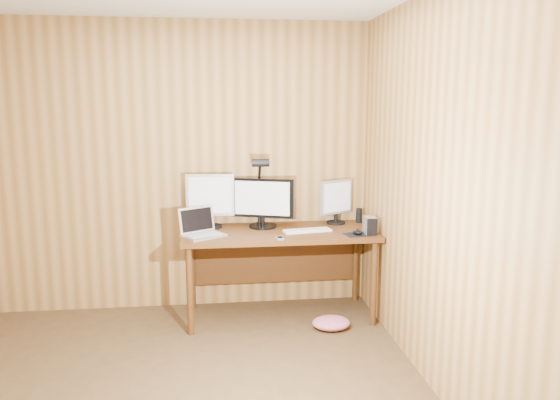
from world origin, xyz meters
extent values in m
plane|color=#AB7A3E|center=(0.00, 2.00, 1.25)|extent=(4.00, 0.00, 4.00)
plane|color=#AB7A3E|center=(1.75, 0.00, 1.25)|extent=(0.00, 4.00, 4.00)
cube|color=#4E2B10|center=(0.93, 1.63, 0.73)|extent=(1.60, 0.70, 0.04)
cube|color=#4E2B10|center=(0.93, 1.95, 0.45)|extent=(1.48, 0.02, 0.51)
cylinder|color=#4E2B10|center=(0.19, 1.34, 0.35)|extent=(0.05, 0.05, 0.71)
cylinder|color=#4E2B10|center=(0.19, 1.92, 0.35)|extent=(0.05, 0.05, 0.71)
cylinder|color=#4E2B10|center=(1.67, 1.34, 0.35)|extent=(0.05, 0.05, 0.71)
cylinder|color=#4E2B10|center=(1.67, 1.92, 0.35)|extent=(0.05, 0.05, 0.71)
cylinder|color=black|center=(0.80, 1.78, 0.76)|extent=(0.24, 0.24, 0.02)
cylinder|color=black|center=(0.80, 1.78, 0.80)|extent=(0.04, 0.04, 0.07)
cube|color=black|center=(0.80, 1.78, 1.01)|extent=(0.52, 0.21, 0.33)
cube|color=silver|center=(0.80, 1.76, 1.01)|extent=(0.45, 0.16, 0.29)
cylinder|color=black|center=(0.36, 1.82, 0.76)|extent=(0.19, 0.19, 0.02)
cylinder|color=black|center=(0.36, 1.82, 0.81)|extent=(0.04, 0.04, 0.09)
cube|color=#B8B9BD|center=(0.36, 1.82, 1.03)|extent=(0.41, 0.08, 0.35)
cube|color=silver|center=(0.36, 1.80, 1.03)|extent=(0.36, 0.04, 0.30)
cylinder|color=black|center=(1.46, 1.84, 0.76)|extent=(0.16, 0.16, 0.02)
cylinder|color=black|center=(1.46, 1.84, 0.81)|extent=(0.03, 0.03, 0.07)
cube|color=#B8B9BD|center=(1.46, 1.84, 0.99)|extent=(0.31, 0.19, 0.30)
cube|color=silver|center=(1.47, 1.82, 0.99)|extent=(0.26, 0.15, 0.25)
cube|color=silver|center=(0.31, 1.50, 0.76)|extent=(0.38, 0.35, 0.02)
cube|color=silver|center=(0.25, 1.59, 0.87)|extent=(0.29, 0.21, 0.21)
cube|color=black|center=(0.25, 1.59, 0.87)|extent=(0.25, 0.18, 0.17)
cube|color=#B2B2B7|center=(0.31, 1.50, 0.77)|extent=(0.30, 0.26, 0.00)
cube|color=white|center=(1.16, 1.57, 0.76)|extent=(0.41, 0.18, 0.02)
cube|color=white|center=(1.16, 1.57, 0.77)|extent=(0.38, 0.16, 0.00)
cube|color=black|center=(1.54, 1.41, 0.75)|extent=(0.22, 0.19, 0.00)
ellipsoid|color=black|center=(1.54, 1.41, 0.77)|extent=(0.10, 0.13, 0.04)
cube|color=silver|center=(1.65, 1.43, 0.82)|extent=(0.09, 0.13, 0.14)
cube|color=black|center=(1.65, 1.36, 0.82)|extent=(0.08, 0.01, 0.14)
cube|color=silver|center=(0.90, 1.36, 0.76)|extent=(0.06, 0.10, 0.01)
cube|color=black|center=(0.90, 1.36, 0.76)|extent=(0.05, 0.06, 0.00)
cylinder|color=black|center=(1.67, 1.86, 0.81)|extent=(0.05, 0.05, 0.13)
cube|color=black|center=(0.79, 1.88, 0.74)|extent=(0.05, 0.06, 0.06)
cylinder|color=black|center=(0.79, 1.88, 0.95)|extent=(0.03, 0.03, 0.41)
sphere|color=black|center=(0.79, 1.88, 1.16)|extent=(0.04, 0.04, 0.04)
cylinder|color=black|center=(0.79, 1.82, 1.23)|extent=(0.02, 0.14, 0.17)
cylinder|color=black|center=(0.79, 1.74, 1.31)|extent=(0.15, 0.07, 0.07)
camera|label=1|loc=(0.39, -2.78, 1.80)|focal=35.00mm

